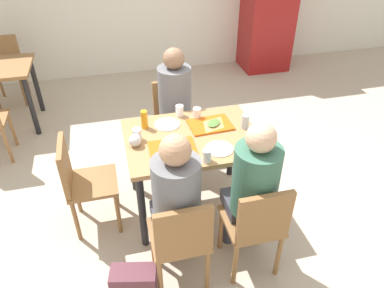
# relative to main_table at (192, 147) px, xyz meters

# --- Properties ---
(ground_plane) EXTENTS (10.00, 10.00, 0.02)m
(ground_plane) POSITION_rel_main_table_xyz_m (0.00, 0.00, -0.68)
(ground_plane) COLOR #B7A893
(main_table) EXTENTS (1.09, 0.82, 0.77)m
(main_table) POSITION_rel_main_table_xyz_m (0.00, 0.00, 0.00)
(main_table) COLOR #9E7247
(main_table) RESTS_ON ground_plane
(chair_near_left) EXTENTS (0.40, 0.40, 0.86)m
(chair_near_left) POSITION_rel_main_table_xyz_m (-0.27, -0.79, -0.16)
(chair_near_left) COLOR olive
(chair_near_left) RESTS_ON ground_plane
(chair_near_right) EXTENTS (0.40, 0.40, 0.86)m
(chair_near_right) POSITION_rel_main_table_xyz_m (0.27, -0.79, -0.16)
(chair_near_right) COLOR olive
(chair_near_right) RESTS_ON ground_plane
(chair_far_side) EXTENTS (0.40, 0.40, 0.86)m
(chair_far_side) POSITION_rel_main_table_xyz_m (0.00, 0.79, -0.16)
(chair_far_side) COLOR olive
(chair_far_side) RESTS_ON ground_plane
(chair_left_end) EXTENTS (0.40, 0.40, 0.86)m
(chair_left_end) POSITION_rel_main_table_xyz_m (-0.93, 0.00, -0.16)
(chair_left_end) COLOR olive
(chair_left_end) RESTS_ON ground_plane
(person_in_red) EXTENTS (0.32, 0.42, 1.27)m
(person_in_red) POSITION_rel_main_table_xyz_m (-0.27, -0.65, 0.09)
(person_in_red) COLOR #383842
(person_in_red) RESTS_ON ground_plane
(person_in_brown_jacket) EXTENTS (0.32, 0.42, 1.27)m
(person_in_brown_jacket) POSITION_rel_main_table_xyz_m (0.27, -0.65, 0.09)
(person_in_brown_jacket) COLOR #383842
(person_in_brown_jacket) RESTS_ON ground_plane
(person_far_side) EXTENTS (0.32, 0.42, 1.27)m
(person_far_side) POSITION_rel_main_table_xyz_m (-0.00, 0.65, 0.09)
(person_far_side) COLOR #383842
(person_far_side) RESTS_ON ground_plane
(tray_red_near) EXTENTS (0.37, 0.27, 0.02)m
(tray_red_near) POSITION_rel_main_table_xyz_m (-0.19, -0.14, 0.12)
(tray_red_near) COLOR #D85914
(tray_red_near) RESTS_ON main_table
(tray_red_far) EXTENTS (0.37, 0.28, 0.02)m
(tray_red_far) POSITION_rel_main_table_xyz_m (0.19, 0.12, 0.12)
(tray_red_far) COLOR #D85914
(tray_red_far) RESTS_ON main_table
(paper_plate_center) EXTENTS (0.22, 0.22, 0.01)m
(paper_plate_center) POSITION_rel_main_table_xyz_m (-0.16, 0.22, 0.11)
(paper_plate_center) COLOR white
(paper_plate_center) RESTS_ON main_table
(paper_plate_near_edge) EXTENTS (0.22, 0.22, 0.01)m
(paper_plate_near_edge) POSITION_rel_main_table_xyz_m (0.16, -0.22, 0.11)
(paper_plate_near_edge) COLOR white
(paper_plate_near_edge) RESTS_ON main_table
(pizza_slice_a) EXTENTS (0.25, 0.27, 0.02)m
(pizza_slice_a) POSITION_rel_main_table_xyz_m (-0.18, -0.17, 0.13)
(pizza_slice_a) COLOR tan
(pizza_slice_a) RESTS_ON tray_red_near
(pizza_slice_b) EXTENTS (0.24, 0.25, 0.02)m
(pizza_slice_b) POSITION_rel_main_table_xyz_m (0.22, 0.11, 0.13)
(pizza_slice_b) COLOR tan
(pizza_slice_b) RESTS_ON tray_red_far
(plastic_cup_a) EXTENTS (0.07, 0.07, 0.10)m
(plastic_cup_a) POSITION_rel_main_table_xyz_m (-0.03, 0.35, 0.16)
(plastic_cup_a) COLOR white
(plastic_cup_a) RESTS_ON main_table
(plastic_cup_b) EXTENTS (0.07, 0.07, 0.10)m
(plastic_cup_b) POSITION_rel_main_table_xyz_m (0.03, -0.35, 0.16)
(plastic_cup_b) COLOR white
(plastic_cup_b) RESTS_ON main_table
(plastic_cup_c) EXTENTS (0.07, 0.07, 0.10)m
(plastic_cup_c) POSITION_rel_main_table_xyz_m (-0.44, 0.06, 0.16)
(plastic_cup_c) COLOR white
(plastic_cup_c) RESTS_ON main_table
(plastic_cup_d) EXTENTS (0.07, 0.07, 0.10)m
(plastic_cup_d) POSITION_rel_main_table_xyz_m (0.11, 0.27, 0.16)
(plastic_cup_d) COLOR white
(plastic_cup_d) RESTS_ON main_table
(soda_can) EXTENTS (0.07, 0.07, 0.12)m
(soda_can) POSITION_rel_main_table_xyz_m (0.46, 0.02, 0.17)
(soda_can) COLOR #B7BCC6
(soda_can) RESTS_ON main_table
(condiment_bottle) EXTENTS (0.06, 0.06, 0.16)m
(condiment_bottle) POSITION_rel_main_table_xyz_m (-0.36, 0.22, 0.19)
(condiment_bottle) COLOR orange
(condiment_bottle) RESTS_ON main_table
(foil_bundle) EXTENTS (0.10, 0.10, 0.10)m
(foil_bundle) POSITION_rel_main_table_xyz_m (-0.46, -0.02, 0.16)
(foil_bundle) COLOR silver
(foil_bundle) RESTS_ON main_table
(handbag) EXTENTS (0.35, 0.23, 0.28)m
(handbag) POSITION_rel_main_table_xyz_m (-0.62, -0.81, -0.53)
(handbag) COLOR #592D38
(handbag) RESTS_ON ground_plane
(drink_fridge) EXTENTS (0.70, 0.60, 1.90)m
(drink_fridge) POSITION_rel_main_table_xyz_m (1.90, 2.85, 0.28)
(drink_fridge) COLOR maroon
(drink_fridge) RESTS_ON ground_plane
(background_chair_far) EXTENTS (0.40, 0.40, 0.86)m
(background_chair_far) POSITION_rel_main_table_xyz_m (-1.90, 2.64, -0.16)
(background_chair_far) COLOR olive
(background_chair_far) RESTS_ON ground_plane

